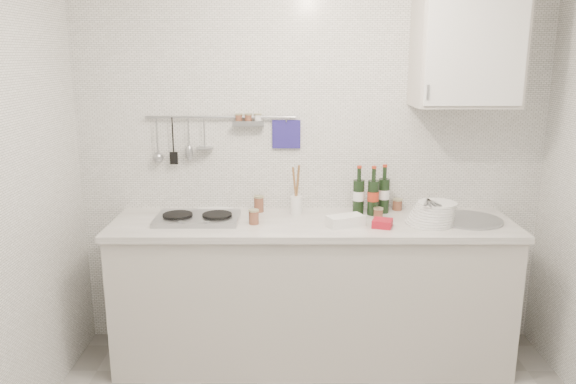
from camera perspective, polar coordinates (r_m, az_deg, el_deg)
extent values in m
cube|color=silver|center=(3.63, 2.36, 3.42)|extent=(3.00, 0.02, 2.50)
cube|color=#BAB4AC|center=(3.59, 2.42, -10.30)|extent=(2.40, 0.60, 0.88)
cube|color=silver|center=(3.43, 2.50, -3.26)|extent=(2.44, 0.64, 0.04)
cube|color=black|center=(3.78, 2.35, -15.58)|extent=(2.34, 0.52, 0.10)
cube|color=#93969B|center=(3.46, -9.18, -2.67)|extent=(0.50, 0.32, 0.03)
cylinder|color=black|center=(3.47, -11.15, -2.30)|extent=(0.18, 0.18, 0.01)
cylinder|color=black|center=(3.43, -7.21, -2.33)|extent=(0.18, 0.18, 0.01)
cylinder|color=#93969B|center=(3.59, 17.87, -2.72)|extent=(0.40, 0.40, 0.02)
cylinder|color=#93969B|center=(3.60, 17.80, -3.57)|extent=(0.34, 0.34, 0.10)
cylinder|color=#93969B|center=(3.59, -6.87, 7.56)|extent=(0.95, 0.02, 0.02)
cube|color=navy|center=(3.59, -0.17, 5.89)|extent=(0.18, 0.02, 0.18)
cube|color=#BAB4AC|center=(3.55, 17.71, 13.91)|extent=(0.60, 0.35, 0.70)
cube|color=white|center=(3.38, 18.64, 13.88)|extent=(0.56, 0.01, 0.66)
cylinder|color=#93969B|center=(3.30, 14.03, 9.85)|extent=(0.01, 0.01, 0.08)
cylinder|color=#5072B6|center=(3.51, -7.69, -2.50)|extent=(0.33, 0.33, 0.01)
cylinder|color=#5072B6|center=(3.51, -7.58, -2.25)|extent=(0.32, 0.32, 0.01)
cylinder|color=white|center=(3.45, 14.13, -3.06)|extent=(0.28, 0.28, 0.01)
cylinder|color=white|center=(3.46, 14.23, -2.82)|extent=(0.27, 0.27, 0.01)
cylinder|color=white|center=(3.46, 14.33, -2.58)|extent=(0.27, 0.27, 0.01)
cylinder|color=white|center=(3.46, 14.43, -2.33)|extent=(0.26, 0.26, 0.01)
cylinder|color=white|center=(3.46, 14.53, -2.09)|extent=(0.26, 0.26, 0.01)
cylinder|color=white|center=(3.46, 14.64, -1.84)|extent=(0.25, 0.25, 0.01)
cylinder|color=white|center=(3.47, 14.74, -1.60)|extent=(0.24, 0.24, 0.01)
cylinder|color=white|center=(3.47, 14.84, -1.36)|extent=(0.24, 0.24, 0.01)
cylinder|color=white|center=(3.47, 14.94, -1.11)|extent=(0.23, 0.23, 0.01)
cube|color=white|center=(3.32, 5.85, -2.93)|extent=(0.24, 0.18, 0.06)
cube|color=red|center=(3.34, 9.56, -3.15)|extent=(0.14, 0.14, 0.05)
cylinder|color=white|center=(3.55, 0.82, -1.32)|extent=(0.08, 0.08, 0.12)
cylinder|color=brown|center=(3.52, 0.99, 0.95)|extent=(0.04, 0.06, 0.23)
cylinder|color=brown|center=(3.53, 0.67, 0.83)|extent=(0.04, 0.04, 0.21)
cylinder|color=brown|center=(3.60, -2.99, -1.29)|extent=(0.06, 0.06, 0.09)
cylinder|color=tan|center=(3.59, -3.00, -0.48)|extent=(0.07, 0.07, 0.01)
cylinder|color=brown|center=(3.71, 11.04, -1.32)|extent=(0.06, 0.06, 0.06)
cylinder|color=tan|center=(3.70, 11.07, -0.77)|extent=(0.07, 0.07, 0.01)
cylinder|color=brown|center=(3.51, 9.15, -2.20)|extent=(0.06, 0.06, 0.06)
cylinder|color=tan|center=(3.50, 9.17, -1.67)|extent=(0.06, 0.06, 0.01)
cylinder|color=brown|center=(3.35, -3.49, -2.61)|extent=(0.06, 0.06, 0.08)
cylinder|color=tan|center=(3.34, -3.51, -1.88)|extent=(0.06, 0.06, 0.01)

